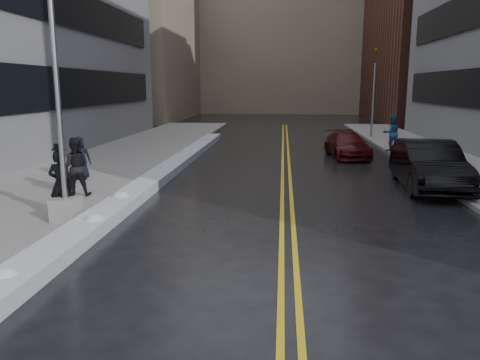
% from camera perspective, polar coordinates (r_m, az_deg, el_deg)
% --- Properties ---
extents(ground, '(160.00, 160.00, 0.00)m').
position_cam_1_polar(ground, '(10.34, -8.24, -9.22)').
color(ground, black).
rests_on(ground, ground).
extents(sidewalk_west, '(5.50, 50.00, 0.15)m').
position_cam_1_polar(sidewalk_west, '(21.31, -17.13, 1.32)').
color(sidewalk_west, gray).
rests_on(sidewalk_west, ground).
extents(sidewalk_east, '(4.00, 50.00, 0.15)m').
position_cam_1_polar(sidewalk_east, '(21.16, 26.40, 0.56)').
color(sidewalk_east, gray).
rests_on(sidewalk_east, ground).
extents(lane_line_left, '(0.12, 50.00, 0.01)m').
position_cam_1_polar(lane_line_left, '(19.73, 5.21, 0.80)').
color(lane_line_left, gold).
rests_on(lane_line_left, ground).
extents(lane_line_right, '(0.12, 50.00, 0.01)m').
position_cam_1_polar(lane_line_right, '(19.73, 6.08, 0.78)').
color(lane_line_right, gold).
rests_on(lane_line_right, ground).
extents(snow_ridge, '(0.90, 30.00, 0.34)m').
position_cam_1_polar(snow_ridge, '(18.37, -9.94, 0.41)').
color(snow_ridge, silver).
rests_on(snow_ridge, ground).
extents(building_west_far, '(14.00, 22.00, 18.00)m').
position_cam_1_polar(building_west_far, '(56.55, -13.75, 16.55)').
color(building_west_far, gray).
rests_on(building_west_far, ground).
extents(building_far, '(36.00, 16.00, 22.00)m').
position_cam_1_polar(building_far, '(69.79, 5.17, 17.43)').
color(building_far, gray).
rests_on(building_far, ground).
extents(lamppost, '(0.65, 0.65, 7.62)m').
position_cam_1_polar(lamppost, '(12.76, -21.08, 5.76)').
color(lamppost, gray).
rests_on(lamppost, sidewalk_west).
extents(fire_hydrant, '(0.26, 0.26, 0.73)m').
position_cam_1_polar(fire_hydrant, '(20.74, 23.94, 1.90)').
color(fire_hydrant, maroon).
rests_on(fire_hydrant, sidewalk_east).
extents(traffic_signal, '(0.16, 0.20, 6.00)m').
position_cam_1_polar(traffic_signal, '(33.96, 15.98, 10.61)').
color(traffic_signal, gray).
rests_on(traffic_signal, sidewalk_east).
extents(pedestrian_fedora, '(0.67, 0.44, 1.83)m').
position_cam_1_polar(pedestrian_fedora, '(13.26, -20.98, -0.47)').
color(pedestrian_fedora, black).
rests_on(pedestrian_fedora, sidewalk_west).
extents(pedestrian_b, '(1.08, 0.94, 1.88)m').
position_cam_1_polar(pedestrian_b, '(15.79, -19.44, 1.53)').
color(pedestrian_b, black).
rests_on(pedestrian_b, sidewalk_west).
extents(pedestrian_c, '(0.93, 0.78, 1.62)m').
position_cam_1_polar(pedestrian_c, '(18.55, -18.93, 2.54)').
color(pedestrian_c, black).
rests_on(pedestrian_c, sidewalk_west).
extents(pedestrian_east, '(1.03, 0.86, 1.93)m').
position_cam_1_polar(pedestrian_east, '(26.69, 18.00, 5.46)').
color(pedestrian_east, navy).
rests_on(pedestrian_east, sidewalk_east).
extents(car_black, '(2.04, 5.30, 1.72)m').
position_cam_1_polar(car_black, '(17.88, 21.98, 1.70)').
color(car_black, black).
rests_on(car_black, ground).
extents(car_maroon, '(2.21, 4.54, 1.27)m').
position_cam_1_polar(car_maroon, '(24.75, 12.92, 4.19)').
color(car_maroon, '#3D090B').
rests_on(car_maroon, ground).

